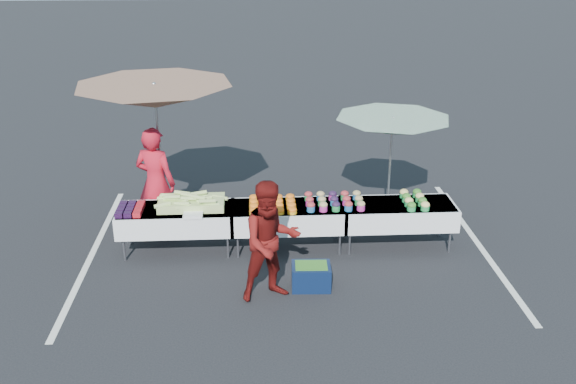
{
  "coord_description": "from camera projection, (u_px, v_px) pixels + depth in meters",
  "views": [
    {
      "loc": [
        -0.53,
        -9.47,
        4.92
      ],
      "look_at": [
        0.0,
        0.0,
        1.0
      ],
      "focal_mm": 40.0,
      "sensor_mm": 36.0,
      "label": 1
    }
  ],
  "objects": [
    {
      "name": "corn_pile",
      "position": [
        191.0,
        202.0,
        10.28
      ],
      "size": [
        1.16,
        0.57,
        0.26
      ],
      "color": "#BADC70",
      "rests_on": "table_left"
    },
    {
      "name": "umbrella_left",
      "position": [
        155.0,
        97.0,
        10.32
      ],
      "size": [
        3.07,
        3.07,
        2.64
      ],
      "rotation": [
        0.0,
        0.0,
        -0.21
      ],
      "color": "black",
      "rests_on": "ground"
    },
    {
      "name": "bean_baskets",
      "position": [
        414.0,
        200.0,
        10.42
      ],
      "size": [
        0.36,
        0.68,
        0.15
      ],
      "color": "#228941",
      "rests_on": "table_right"
    },
    {
      "name": "customer",
      "position": [
        271.0,
        241.0,
        8.9
      ],
      "size": [
        1.02,
        0.89,
        1.77
      ],
      "primitive_type": "imported",
      "rotation": [
        0.0,
        0.0,
        0.3
      ],
      "color": "#5D100E",
      "rests_on": "ground"
    },
    {
      "name": "berry_punnets",
      "position": [
        130.0,
        209.0,
        10.15
      ],
      "size": [
        0.4,
        0.54,
        0.08
      ],
      "color": "black",
      "rests_on": "table_left"
    },
    {
      "name": "stripe_right",
      "position": [
        477.0,
        243.0,
        10.81
      ],
      "size": [
        0.1,
        5.0,
        0.0
      ],
      "primitive_type": "cube",
      "color": "silver",
      "rests_on": "ground"
    },
    {
      "name": "carrot_bowls",
      "position": [
        273.0,
        204.0,
        10.31
      ],
      "size": [
        0.75,
        0.69,
        0.11
      ],
      "color": "orange",
      "rests_on": "table_center"
    },
    {
      "name": "vendor",
      "position": [
        156.0,
        183.0,
        10.74
      ],
      "size": [
        0.82,
        0.69,
        1.92
      ],
      "primitive_type": "imported",
      "rotation": [
        0.0,
        0.0,
        2.76
      ],
      "color": "red",
      "rests_on": "ground"
    },
    {
      "name": "storage_bin",
      "position": [
        311.0,
        276.0,
        9.4
      ],
      "size": [
        0.58,
        0.43,
        0.37
      ],
      "rotation": [
        0.0,
        0.0,
        -0.04
      ],
      "color": "#0B1837",
      "rests_on": "ground"
    },
    {
      "name": "ground",
      "position": [
        288.0,
        248.0,
        10.64
      ],
      "size": [
        80.0,
        80.0,
        0.0
      ],
      "primitive_type": "plane",
      "color": "black"
    },
    {
      "name": "stripe_left",
      "position": [
        93.0,
        253.0,
        10.47
      ],
      "size": [
        0.1,
        5.0,
        0.0
      ],
      "primitive_type": "cube",
      "color": "silver",
      "rests_on": "ground"
    },
    {
      "name": "plastic_bags",
      "position": [
        193.0,
        215.0,
        9.99
      ],
      "size": [
        0.3,
        0.25,
        0.05
      ],
      "primitive_type": "cube",
      "color": "white",
      "rests_on": "table_left"
    },
    {
      "name": "table_center",
      "position": [
        288.0,
        216.0,
        10.42
      ],
      "size": [
        1.86,
        0.81,
        0.75
      ],
      "color": "white",
      "rests_on": "ground"
    },
    {
      "name": "potato_cups",
      "position": [
        334.0,
        201.0,
        10.36
      ],
      "size": [
        0.94,
        0.58,
        0.16
      ],
      "color": "#21619E",
      "rests_on": "table_right"
    },
    {
      "name": "table_right",
      "position": [
        397.0,
        213.0,
        10.51
      ],
      "size": [
        1.86,
        0.81,
        0.75
      ],
      "color": "white",
      "rests_on": "ground"
    },
    {
      "name": "table_left",
      "position": [
        177.0,
        218.0,
        10.32
      ],
      "size": [
        1.86,
        0.81,
        0.75
      ],
      "color": "white",
      "rests_on": "ground"
    },
    {
      "name": "umbrella_right",
      "position": [
        392.0,
        127.0,
        10.78
      ],
      "size": [
        2.17,
        2.17,
        2.0
      ],
      "rotation": [
        0.0,
        0.0,
        0.11
      ],
      "color": "black",
      "rests_on": "ground"
    }
  ]
}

